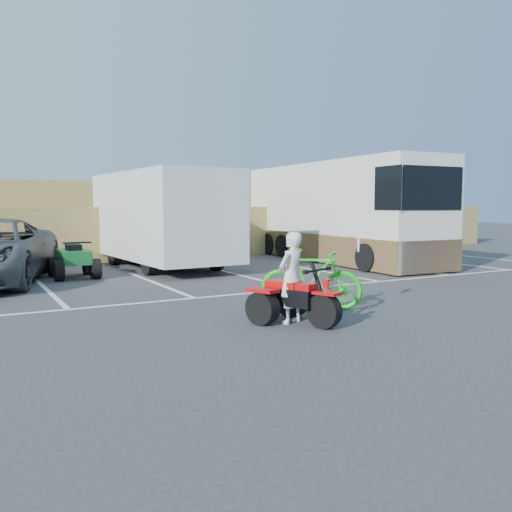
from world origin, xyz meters
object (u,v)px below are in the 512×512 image
rider (291,278)px  rv_motorhome (337,219)px  red_trike_atv (298,324)px  green_dirt_bike (311,279)px  cargo_trailer (162,217)px  quad_atv_blue (5,285)px  quad_atv_green (74,278)px

rider → rv_motorhome: (7.41, 8.39, 0.73)m
red_trike_atv → green_dirt_bike: bearing=24.8°
cargo_trailer → quad_atv_blue: cargo_trailer is taller
rider → quad_atv_blue: rider is taller
rider → cargo_trailer: size_ratio=0.24×
red_trike_atv → quad_atv_green: bearing=83.9°
quad_atv_green → quad_atv_blue: bearing=-161.2°
green_dirt_bike → rv_motorhome: size_ratio=0.20×
cargo_trailer → rv_motorhome: size_ratio=0.68×
green_dirt_bike → quad_atv_green: size_ratio=1.24×
green_dirt_bike → cargo_trailer: size_ratio=0.30×
rv_motorhome → cargo_trailer: bearing=175.8°
green_dirt_bike → cargo_trailer: (-0.15, 8.34, 1.08)m
red_trike_atv → green_dirt_bike: 1.56m
green_dirt_bike → rider: bearing=171.2°
quad_atv_green → green_dirt_bike: bearing=-64.9°
rv_motorhome → quad_atv_blue: bearing=-171.8°
quad_atv_blue → rider: bearing=-67.6°
red_trike_atv → quad_atv_blue: red_trike_atv is taller
red_trike_atv → quad_atv_green: 8.45m
red_trike_atv → rider: rider is taller
green_dirt_bike → quad_atv_green: bearing=65.1°
green_dirt_bike → quad_atv_blue: green_dirt_bike is taller
red_trike_atv → rider: (-0.06, 0.14, 0.80)m
green_dirt_bike → quad_atv_green: (-3.24, 7.12, -0.61)m
quad_atv_blue → red_trike_atv: bearing=-67.7°
rider → quad_atv_green: (-2.19, 8.01, -0.80)m
rv_motorhome → quad_atv_blue: 11.60m
rider → cargo_trailer: cargo_trailer is taller
red_trike_atv → cargo_trailer: cargo_trailer is taller
quad_atv_blue → quad_atv_green: bearing=11.8°
cargo_trailer → rv_motorhome: 6.58m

